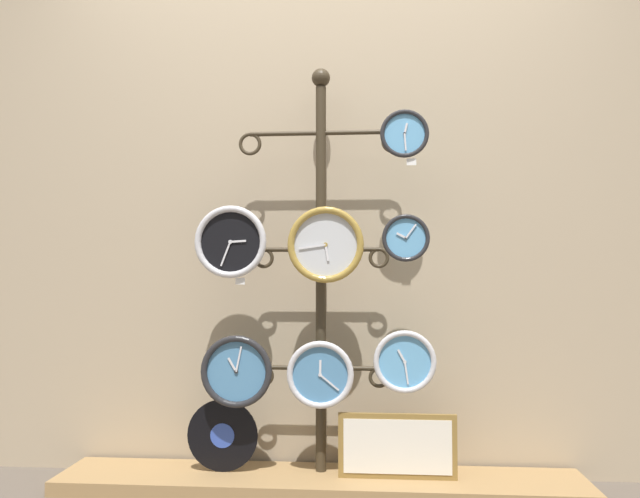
# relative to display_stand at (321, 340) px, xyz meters

# --- Properties ---
(shop_wall) EXTENTS (4.40, 0.04, 2.80)m
(shop_wall) POSITION_rel_display_stand_xyz_m (0.00, 0.16, 0.78)
(shop_wall) COLOR tan
(shop_wall) RESTS_ON ground_plane
(low_shelf) EXTENTS (2.20, 0.36, 0.06)m
(low_shelf) POSITION_rel_display_stand_xyz_m (0.00, -0.06, -0.59)
(low_shelf) COLOR #9E7A4C
(low_shelf) RESTS_ON ground_plane
(display_stand) EXTENTS (0.73, 0.42, 1.81)m
(display_stand) POSITION_rel_display_stand_xyz_m (0.00, 0.00, 0.00)
(display_stand) COLOR #382D1E
(display_stand) RESTS_ON ground_plane
(clock_top_right) EXTENTS (0.20, 0.04, 0.20)m
(clock_top_right) POSITION_rel_display_stand_xyz_m (0.36, -0.09, 0.87)
(clock_top_right) COLOR #60A8DB
(clock_middle_left) EXTENTS (0.31, 0.04, 0.31)m
(clock_middle_left) POSITION_rel_display_stand_xyz_m (-0.38, -0.10, 0.42)
(clock_middle_left) COLOR black
(clock_middle_center) EXTENTS (0.32, 0.04, 0.32)m
(clock_middle_center) POSITION_rel_display_stand_xyz_m (0.03, -0.10, 0.41)
(clock_middle_center) COLOR silver
(clock_middle_right) EXTENTS (0.20, 0.04, 0.20)m
(clock_middle_right) POSITION_rel_display_stand_xyz_m (0.36, -0.10, 0.43)
(clock_middle_right) COLOR #60A8DB
(clock_bottom_left) EXTENTS (0.30, 0.04, 0.30)m
(clock_bottom_left) POSITION_rel_display_stand_xyz_m (-0.34, -0.12, -0.12)
(clock_bottom_left) COLOR #4C84B2
(clock_bottom_center) EXTENTS (0.28, 0.04, 0.28)m
(clock_bottom_center) POSITION_rel_display_stand_xyz_m (0.01, -0.10, -0.13)
(clock_bottom_center) COLOR #4C84B2
(clock_bottom_right) EXTENTS (0.26, 0.04, 0.26)m
(clock_bottom_right) POSITION_rel_display_stand_xyz_m (0.35, -0.08, -0.08)
(clock_bottom_right) COLOR #60A8DB
(vinyl_record) EXTENTS (0.31, 0.01, 0.31)m
(vinyl_record) POSITION_rel_display_stand_xyz_m (-0.42, -0.05, -0.40)
(vinyl_record) COLOR black
(vinyl_record) RESTS_ON low_shelf
(picture_frame) EXTENTS (0.49, 0.02, 0.26)m
(picture_frame) POSITION_rel_display_stand_xyz_m (0.32, -0.08, -0.42)
(picture_frame) COLOR olive
(picture_frame) RESTS_ON low_shelf
(price_tag_upper) EXTENTS (0.04, 0.00, 0.03)m
(price_tag_upper) POSITION_rel_display_stand_xyz_m (0.39, -0.09, 0.75)
(price_tag_upper) COLOR white
(price_tag_mid) EXTENTS (0.04, 0.00, 0.03)m
(price_tag_mid) POSITION_rel_display_stand_xyz_m (-0.34, -0.10, 0.25)
(price_tag_mid) COLOR white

